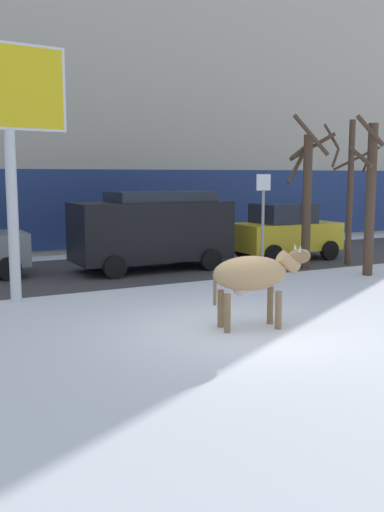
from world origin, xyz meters
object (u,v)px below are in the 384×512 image
bare_tree_left_lot (350,185)px  bare_tree_right_lot (371,194)px  billboard (8,103)px  pedestrian_by_cars (307,222)px  car_black_van (152,228)px  pedestrian_far_left (117,231)px  cow_tan (254,275)px  car_yellow_hatchback (286,232)px  bare_tree_far_back (307,191)px  street_sign (263,217)px

bare_tree_left_lot → bare_tree_right_lot: size_ratio=1.01×
billboard → pedestrian_by_cars: 14.40m
car_black_van → bare_tree_left_lot: size_ratio=1.03×
pedestrian_far_left → bare_tree_left_lot: size_ratio=0.39×
cow_tan → bare_tree_right_lot: 6.94m
car_black_van → pedestrian_far_left: 3.11m
car_yellow_hatchback → pedestrian_far_left: (-4.80, 3.16, -0.05)m
bare_tree_right_lot → car_black_van: bearing=143.1°
car_yellow_hatchback → bare_tree_far_back: bearing=-109.1°
bare_tree_left_lot → billboard: bearing=-176.0°
billboard → car_black_van: 6.03m
pedestrian_far_left → bare_tree_right_lot: bare_tree_right_lot is taller
pedestrian_far_left → car_yellow_hatchback: bearing=-33.4°
pedestrian_far_left → bare_tree_left_lot: 7.85m
car_black_van → car_yellow_hatchback: bearing=-0.9°
pedestrian_by_cars → bare_tree_right_lot: size_ratio=0.39×
pedestrian_far_left → bare_tree_far_back: 6.65m
street_sign → billboard: bearing=-179.3°
pedestrian_far_left → billboard: bearing=-128.2°
car_black_van → pedestrian_by_cars: (8.29, 3.09, -0.36)m
pedestrian_by_cars → bare_tree_left_lot: bare_tree_left_lot is taller
cow_tan → street_sign: (3.23, 4.38, 0.68)m
bare_tree_right_lot → street_sign: size_ratio=1.57×
billboard → pedestrian_by_cars: billboard is taller
bare_tree_right_lot → street_sign: 3.07m
billboard → pedestrian_far_left: size_ratio=3.21×
car_yellow_hatchback → pedestrian_by_cars: (3.46, 3.16, -0.05)m
car_yellow_hatchback → street_sign: 3.71m
bare_tree_far_back → street_sign: bare_tree_far_back is taller
car_yellow_hatchback → bare_tree_left_lot: bearing=-60.6°
cow_tan → car_yellow_hatchback: bearing=49.4°
billboard → street_sign: 7.15m
pedestrian_far_left → bare_tree_far_back: size_ratio=0.38×
cow_tan → pedestrian_far_left: (1.09, 10.03, -0.11)m
car_black_van → car_yellow_hatchback: car_black_van is taller
cow_tan → pedestrian_by_cars: 13.71m
pedestrian_by_cars → street_sign: size_ratio=0.61×
bare_tree_left_lot → bare_tree_far_back: bearing=179.4°
billboard → bare_tree_far_back: 8.93m
car_yellow_hatchback → bare_tree_left_lot: bare_tree_left_lot is taller
car_black_van → bare_tree_right_lot: bare_tree_right_lot is taller
bare_tree_far_back → car_black_van: bearing=155.7°
car_yellow_hatchback → car_black_van: bearing=179.1°
bare_tree_right_lot → bare_tree_far_back: bare_tree_far_back is taller
car_black_van → pedestrian_by_cars: car_black_van is taller
car_black_van → bare_tree_left_lot: bare_tree_left_lot is taller
car_yellow_hatchback → bare_tree_left_lot: 2.62m
car_black_van → bare_tree_right_lot: bearing=-36.9°
pedestrian_by_cars → street_sign: 8.36m
pedestrian_far_left → bare_tree_left_lot: bare_tree_left_lot is taller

